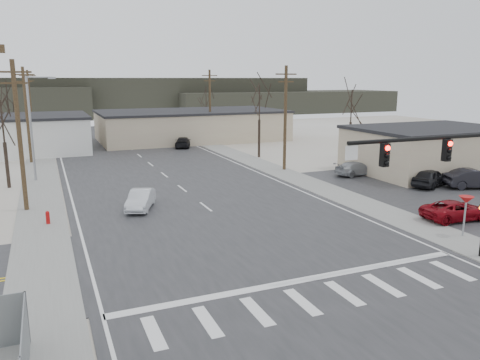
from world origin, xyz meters
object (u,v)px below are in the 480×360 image
object	(u,v)px
car_far_b	(120,133)
car_parked_red	(456,210)
car_parked_dark_a	(430,178)
sedan_crossing	(141,199)
car_parked_dark_b	(475,179)
car_far_a	(183,142)
car_parked_silver	(357,169)
traffic_signal_mast	(463,169)
fire_hydrant	(48,218)

from	to	relation	value
car_far_b	car_parked_red	size ratio (longest dim) A/B	0.91
car_far_b	car_parked_dark_a	bearing A→B (deg)	-42.68
car_far_b	car_parked_red	distance (m)	52.93
sedan_crossing	car_parked_dark_b	xyz separation A→B (m)	(26.29, -4.27, 0.11)
car_far_a	car_parked_silver	xyz separation A→B (m)	(9.78, -23.69, -0.05)
car_far_a	car_far_b	size ratio (longest dim) A/B	1.14
car_far_a	car_far_b	bearing A→B (deg)	-45.67
car_parked_dark_b	car_parked_silver	distance (m)	9.83
traffic_signal_mast	car_far_a	world-z (taller)	traffic_signal_mast
sedan_crossing	car_parked_silver	world-z (taller)	sedan_crossing
traffic_signal_mast	fire_hydrant	size ratio (longest dim) A/B	10.29
traffic_signal_mast	car_parked_dark_a	xyz separation A→B (m)	(11.29, 13.05, -3.90)
traffic_signal_mast	fire_hydrant	xyz separation A→B (m)	(-18.09, 14.20, -4.22)
sedan_crossing	car_parked_dark_a	world-z (taller)	car_parked_dark_a
sedan_crossing	car_parked_dark_b	world-z (taller)	car_parked_dark_b
traffic_signal_mast	sedan_crossing	bearing A→B (deg)	128.27
car_parked_silver	sedan_crossing	bearing A→B (deg)	95.73
fire_hydrant	car_parked_red	world-z (taller)	car_parked_red
traffic_signal_mast	car_parked_red	world-z (taller)	traffic_signal_mast
traffic_signal_mast	sedan_crossing	size ratio (longest dim) A/B	2.24
traffic_signal_mast	car_parked_silver	size ratio (longest dim) A/B	2.07
car_far_a	car_far_b	world-z (taller)	car_far_b
car_far_a	car_parked_dark_b	bearing A→B (deg)	136.57
fire_hydrant	car_parked_dark_a	world-z (taller)	car_parked_dark_a
sedan_crossing	car_far_b	size ratio (longest dim) A/B	0.99
sedan_crossing	car_parked_dark_a	xyz separation A→B (m)	(23.45, -2.37, 0.07)
car_parked_red	car_parked_dark_b	size ratio (longest dim) A/B	0.93
sedan_crossing	car_far_a	size ratio (longest dim) A/B	0.87
traffic_signal_mast	fire_hydrant	world-z (taller)	traffic_signal_mast
sedan_crossing	car_parked_red	world-z (taller)	sedan_crossing
car_far_b	car_parked_dark_b	bearing A→B (deg)	-40.54
traffic_signal_mast	car_far_a	xyz separation A→B (m)	(-1.29, 42.89, -3.96)
car_parked_red	car_parked_dark_b	world-z (taller)	car_parked_dark_b
car_parked_dark_b	traffic_signal_mast	bearing A→B (deg)	148.10
traffic_signal_mast	car_far_a	size ratio (longest dim) A/B	1.95
car_parked_dark_b	car_far_b	bearing A→B (deg)	45.05
fire_hydrant	car_far_a	size ratio (longest dim) A/B	0.19
fire_hydrant	car_far_a	distance (m)	33.25
traffic_signal_mast	car_parked_dark_b	world-z (taller)	traffic_signal_mast
car_far_a	sedan_crossing	bearing A→B (deg)	89.07
fire_hydrant	car_parked_silver	size ratio (longest dim) A/B	0.20
traffic_signal_mast	car_parked_dark_a	bearing A→B (deg)	49.13
traffic_signal_mast	car_parked_dark_b	bearing A→B (deg)	38.29
sedan_crossing	car_parked_silver	size ratio (longest dim) A/B	0.92
sedan_crossing	car_far_a	distance (m)	29.55
car_parked_dark_b	car_far_a	bearing A→B (deg)	45.71
fire_hydrant	car_far_b	world-z (taller)	car_far_b
fire_hydrant	sedan_crossing	distance (m)	6.06
traffic_signal_mast	car_parked_red	distance (m)	8.70
car_far_b	car_far_a	bearing A→B (deg)	-42.12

